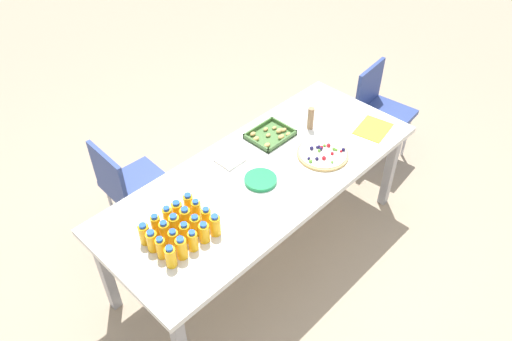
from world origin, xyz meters
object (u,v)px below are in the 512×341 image
object	(u,v)px
juice_bottle_4	(215,225)
juice_bottle_18	(177,211)
juice_bottle_3	(204,233)
snack_tray	(271,135)
napkin_stack	(230,160)
chair_far_left	(128,184)
juice_bottle_0	(171,257)
juice_bottle_17	(168,217)
chair_end	(379,106)
party_table	(263,180)
juice_bottle_7	(185,233)
juice_bottle_1	(181,248)
paper_folder	(373,129)
juice_bottle_15	(144,234)
juice_bottle_6	(174,240)
juice_bottle_10	(152,241)
juice_bottle_14	(197,210)
juice_bottle_12	(174,225)
juice_bottle_13	(186,218)
plate_stack	(261,180)
juice_bottle_11	(165,232)
juice_bottle_19	(189,204)
juice_bottle_9	(206,218)
juice_bottle_2	(193,241)
juice_bottle_5	(161,248)
cardboard_tube	(311,118)
juice_bottle_16	(156,226)
fruit_pizza	(323,154)
juice_bottle_8	(196,225)

from	to	relation	value
juice_bottle_4	juice_bottle_18	size ratio (longest dim) A/B	1.08
juice_bottle_3	snack_tray	size ratio (longest dim) A/B	0.46
snack_tray	napkin_stack	size ratio (longest dim) A/B	1.94
chair_far_left	juice_bottle_4	world-z (taller)	juice_bottle_4
juice_bottle_0	juice_bottle_17	bearing A→B (deg)	54.77
chair_end	party_table	bearing A→B (deg)	-3.27
juice_bottle_3	juice_bottle_18	world-z (taller)	juice_bottle_3
juice_bottle_7	snack_tray	size ratio (longest dim) A/B	0.46
juice_bottle_1	paper_folder	bearing A→B (deg)	-2.94
juice_bottle_0	juice_bottle_15	size ratio (longest dim) A/B	1.00
juice_bottle_6	juice_bottle_10	xyz separation A→B (m)	(-0.08, 0.08, -0.00)
juice_bottle_14	juice_bottle_15	world-z (taller)	juice_bottle_14
juice_bottle_12	juice_bottle_13	distance (m)	0.08
party_table	chair_end	bearing A→B (deg)	2.36
paper_folder	juice_bottle_6	bearing A→B (deg)	174.53
juice_bottle_6	juice_bottle_12	distance (m)	0.10
juice_bottle_18	plate_stack	distance (m)	0.56
chair_end	juice_bottle_11	distance (m)	2.24
snack_tray	plate_stack	distance (m)	0.46
juice_bottle_19	juice_bottle_9	bearing A→B (deg)	-89.86
juice_bottle_3	napkin_stack	xyz separation A→B (m)	(0.55, 0.38, -0.05)
juice_bottle_2	juice_bottle_18	world-z (taller)	juice_bottle_2
juice_bottle_9	juice_bottle_10	xyz separation A→B (m)	(-0.31, 0.08, 0.00)
juice_bottle_1	juice_bottle_14	xyz separation A→B (m)	(0.23, 0.15, 0.00)
juice_bottle_2	juice_bottle_4	bearing A→B (deg)	-2.01
juice_bottle_0	juice_bottle_4	distance (m)	0.30
juice_bottle_5	juice_bottle_10	world-z (taller)	juice_bottle_5
juice_bottle_4	cardboard_tube	size ratio (longest dim) A/B	0.86
juice_bottle_1	juice_bottle_9	xyz separation A→B (m)	(0.24, 0.07, -0.00)
paper_folder	juice_bottle_1	bearing A→B (deg)	177.06
party_table	juice_bottle_5	distance (m)	0.86
cardboard_tube	juice_bottle_18	bearing A→B (deg)	-179.41
juice_bottle_16	napkin_stack	size ratio (longest dim) A/B	1.00
juice_bottle_1	juice_bottle_0	bearing A→B (deg)	-177.56
juice_bottle_13	juice_bottle_7	bearing A→B (deg)	-132.56
napkin_stack	juice_bottle_18	bearing A→B (deg)	-164.31
fruit_pizza	juice_bottle_6	bearing A→B (deg)	176.01
juice_bottle_6	paper_folder	size ratio (longest dim) A/B	0.53
juice_bottle_13	cardboard_tube	size ratio (longest dim) A/B	0.86
juice_bottle_13	juice_bottle_14	distance (m)	0.08
juice_bottle_0	plate_stack	xyz separation A→B (m)	(0.78, 0.11, -0.05)
chair_end	juice_bottle_3	bearing A→B (deg)	0.16
chair_far_left	napkin_stack	world-z (taller)	chair_far_left
chair_far_left	juice_bottle_3	bearing A→B (deg)	-3.21
chair_end	juice_bottle_16	world-z (taller)	juice_bottle_16
fruit_pizza	paper_folder	world-z (taller)	fruit_pizza
juice_bottle_16	juice_bottle_8	bearing A→B (deg)	-43.55
chair_end	juice_bottle_5	bearing A→B (deg)	-2.34
juice_bottle_7	fruit_pizza	size ratio (longest dim) A/B	0.40
juice_bottle_0	juice_bottle_7	world-z (taller)	juice_bottle_0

